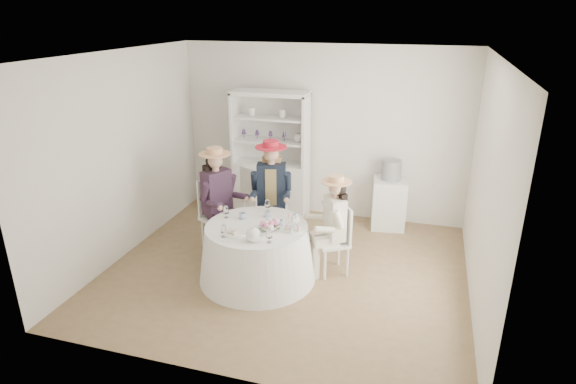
# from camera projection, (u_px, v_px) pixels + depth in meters

# --- Properties ---
(ground) EXTENTS (4.50, 4.50, 0.00)m
(ground) POSITION_uv_depth(u_px,v_px,m) (286.00, 270.00, 6.23)
(ground) COLOR brown
(ground) RESTS_ON ground
(ceiling) EXTENTS (4.50, 4.50, 0.00)m
(ceiling) POSITION_uv_depth(u_px,v_px,m) (285.00, 55.00, 5.27)
(ceiling) COLOR white
(ceiling) RESTS_ON wall_back
(wall_back) EXTENTS (4.50, 0.00, 4.50)m
(wall_back) POSITION_uv_depth(u_px,v_px,m) (322.00, 133.00, 7.54)
(wall_back) COLOR silver
(wall_back) RESTS_ON ground
(wall_front) EXTENTS (4.50, 0.00, 4.50)m
(wall_front) POSITION_uv_depth(u_px,v_px,m) (216.00, 245.00, 3.96)
(wall_front) COLOR silver
(wall_front) RESTS_ON ground
(wall_left) EXTENTS (0.00, 4.50, 4.50)m
(wall_left) POSITION_uv_depth(u_px,v_px,m) (123.00, 156.00, 6.35)
(wall_left) COLOR silver
(wall_left) RESTS_ON ground
(wall_right) EXTENTS (0.00, 4.50, 4.50)m
(wall_right) POSITION_uv_depth(u_px,v_px,m) (486.00, 190.00, 5.16)
(wall_right) COLOR silver
(wall_right) RESTS_ON ground
(tea_table) EXTENTS (1.45, 1.45, 0.72)m
(tea_table) POSITION_uv_depth(u_px,v_px,m) (257.00, 252.00, 5.94)
(tea_table) COLOR white
(tea_table) RESTS_ON ground
(hutch) EXTENTS (1.34, 0.85, 2.01)m
(hutch) POSITION_uv_depth(u_px,v_px,m) (271.00, 172.00, 7.72)
(hutch) COLOR silver
(hutch) RESTS_ON ground
(side_table) EXTENTS (0.56, 0.56, 0.77)m
(side_table) POSITION_uv_depth(u_px,v_px,m) (389.00, 203.00, 7.37)
(side_table) COLOR silver
(side_table) RESTS_ON ground
(hatbox) EXTENTS (0.32, 0.32, 0.30)m
(hatbox) POSITION_uv_depth(u_px,v_px,m) (391.00, 170.00, 7.18)
(hatbox) COLOR black
(hatbox) RESTS_ON side_table
(guest_left) EXTENTS (0.63, 0.57, 1.48)m
(guest_left) POSITION_uv_depth(u_px,v_px,m) (218.00, 194.00, 6.48)
(guest_left) COLOR silver
(guest_left) RESTS_ON ground
(guest_mid) EXTENTS (0.57, 0.61, 1.52)m
(guest_mid) POSITION_uv_depth(u_px,v_px,m) (271.00, 188.00, 6.64)
(guest_mid) COLOR silver
(guest_mid) RESTS_ON ground
(guest_right) EXTENTS (0.56, 0.52, 1.31)m
(guest_right) POSITION_uv_depth(u_px,v_px,m) (333.00, 220.00, 5.93)
(guest_right) COLOR silver
(guest_right) RESTS_ON ground
(spare_chair) EXTENTS (0.51, 0.51, 0.90)m
(spare_chair) POSITION_uv_depth(u_px,v_px,m) (253.00, 192.00, 7.54)
(spare_chair) COLOR silver
(spare_chair) RESTS_ON ground
(teacup_a) EXTENTS (0.11, 0.11, 0.07)m
(teacup_a) POSITION_uv_depth(u_px,v_px,m) (242.00, 216.00, 5.99)
(teacup_a) COLOR white
(teacup_a) RESTS_ON tea_table
(teacup_b) EXTENTS (0.08, 0.08, 0.06)m
(teacup_b) POSITION_uv_depth(u_px,v_px,m) (267.00, 215.00, 6.05)
(teacup_b) COLOR white
(teacup_b) RESTS_ON tea_table
(teacup_c) EXTENTS (0.09, 0.09, 0.06)m
(teacup_c) POSITION_uv_depth(u_px,v_px,m) (280.00, 223.00, 5.81)
(teacup_c) COLOR white
(teacup_c) RESTS_ON tea_table
(flower_bowl) EXTENTS (0.30, 0.30, 0.06)m
(flower_bowl) POSITION_uv_depth(u_px,v_px,m) (269.00, 228.00, 5.69)
(flower_bowl) COLOR white
(flower_bowl) RESTS_ON tea_table
(flower_arrangement) EXTENTS (0.18, 0.18, 0.07)m
(flower_arrangement) POSITION_uv_depth(u_px,v_px,m) (269.00, 224.00, 5.65)
(flower_arrangement) COLOR pink
(flower_arrangement) RESTS_ON tea_table
(table_teapot) EXTENTS (0.24, 0.17, 0.18)m
(table_teapot) POSITION_uv_depth(u_px,v_px,m) (254.00, 235.00, 5.40)
(table_teapot) COLOR white
(table_teapot) RESTS_ON tea_table
(sandwich_plate) EXTENTS (0.25, 0.25, 0.05)m
(sandwich_plate) POSITION_uv_depth(u_px,v_px,m) (234.00, 233.00, 5.60)
(sandwich_plate) COLOR white
(sandwich_plate) RESTS_ON tea_table
(cupcake_stand) EXTENTS (0.21, 0.21, 0.20)m
(cupcake_stand) POSITION_uv_depth(u_px,v_px,m) (293.00, 225.00, 5.66)
(cupcake_stand) COLOR white
(cupcake_stand) RESTS_ON tea_table
(stemware_set) EXTENTS (0.97, 0.93, 0.15)m
(stemware_set) POSITION_uv_depth(u_px,v_px,m) (256.00, 220.00, 5.78)
(stemware_set) COLOR white
(stemware_set) RESTS_ON tea_table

